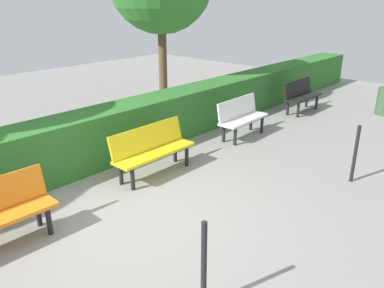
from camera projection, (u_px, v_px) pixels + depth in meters
The scene contains 7 objects.
ground_plane at pixel (125, 220), 5.49m from camera, with size 23.94×23.94×0.00m, color gray.
bench_black at pixel (301, 94), 10.46m from camera, with size 1.38×0.46×0.86m.
bench_white at pixel (241, 116), 8.58m from camera, with size 1.38×0.49×0.86m.
bench_yellow at pixel (152, 148), 6.75m from camera, with size 1.59×0.47×0.86m.
hedge_row at pixel (110, 134), 7.40m from camera, with size 19.94×0.78×1.00m, color #2D6B28.
railing_post_mid at pixel (355, 154), 6.45m from camera, with size 0.06×0.06×1.00m, color black.
railing_post_far at pixel (204, 266), 3.78m from camera, with size 0.06×0.06×1.00m, color black.
Camera 1 is at (2.87, 3.89, 2.96)m, focal length 36.30 mm.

